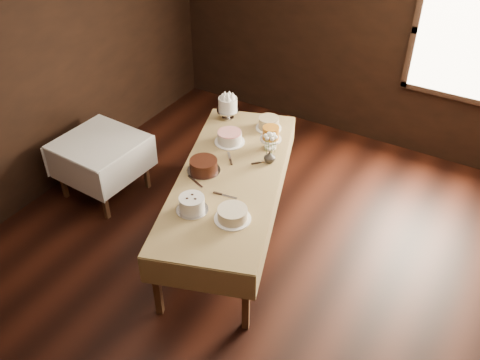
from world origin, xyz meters
name	(u,v)px	position (x,y,z in m)	size (l,w,h in m)	color
floor	(230,266)	(0.00, 0.00, 0.00)	(5.00, 6.00, 0.01)	black
wall_back	(356,33)	(0.00, 3.00, 1.40)	(5.00, 0.02, 2.80)	black
wall_left	(23,81)	(-2.50, 0.00, 1.40)	(0.02, 6.00, 2.80)	black
window	(468,40)	(1.30, 2.94, 1.60)	(1.10, 0.05, 1.30)	#FFEABF
display_table	(230,180)	(-0.25, 0.42, 0.72)	(1.73, 2.69, 0.78)	#452A19
side_table	(99,147)	(-1.87, 0.29, 0.63)	(0.89, 0.89, 0.71)	#452A19
cake_meringue	(228,109)	(-0.84, 1.35, 0.90)	(0.26, 0.26, 0.27)	silver
cake_speckled	(269,123)	(-0.33, 1.39, 0.84)	(0.29, 0.29, 0.14)	white
cake_lattice	(230,138)	(-0.56, 0.92, 0.83)	(0.33, 0.33, 0.12)	white
cake_caramel	(271,139)	(-0.13, 1.05, 0.89)	(0.23, 0.23, 0.27)	white
cake_chocolate	(204,166)	(-0.50, 0.34, 0.84)	(0.34, 0.34, 0.13)	silver
cake_swirl	(192,204)	(-0.26, -0.22, 0.85)	(0.31, 0.31, 0.15)	silver
cake_cream	(233,215)	(0.12, -0.13, 0.83)	(0.38, 0.38, 0.12)	white
cake_server_a	(229,196)	(-0.07, 0.12, 0.78)	(0.24, 0.03, 0.01)	silver
cake_server_c	(229,156)	(-0.42, 0.70, 0.78)	(0.24, 0.03, 0.01)	silver
cake_server_d	(267,161)	(-0.04, 0.80, 0.78)	(0.24, 0.03, 0.01)	silver
cake_server_e	(198,184)	(-0.43, 0.13, 0.78)	(0.24, 0.03, 0.01)	silver
flower_vase	(270,157)	(-0.02, 0.82, 0.84)	(0.12, 0.12, 0.12)	#2D2823
flower_bouquet	(270,142)	(-0.02, 0.82, 1.02)	(0.14, 0.14, 0.20)	white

